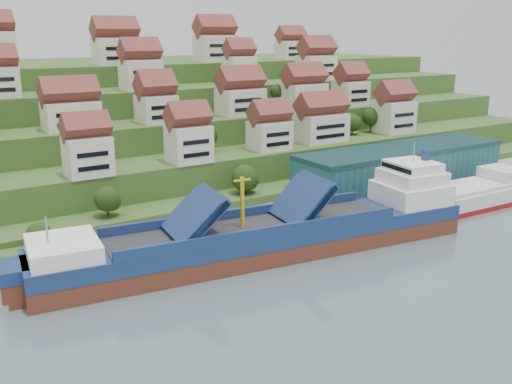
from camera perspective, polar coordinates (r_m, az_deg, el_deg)
ground at (r=108.68m, az=1.61°, el=-6.15°), size 300.00×300.00×0.00m
quay at (r=130.90m, az=5.14°, el=-1.88°), size 180.00×14.00×2.20m
hillside at (r=197.54m, az=-15.68°, el=6.38°), size 260.00×128.00×31.00m
hillside_village at (r=155.38m, az=-11.14°, el=9.38°), size 156.14×64.03×29.80m
hillside_trees at (r=136.69m, az=-11.85°, el=4.88°), size 141.44×62.39×31.05m
warehouse at (r=151.84m, az=14.32°, el=2.52°), size 60.00×15.00×10.00m
flagpole at (r=124.38m, az=5.92°, el=-0.06°), size 1.28×0.16×8.00m
cargo_ship at (r=107.49m, az=1.89°, el=-4.41°), size 84.95×23.29×18.70m
second_ship at (r=149.39m, az=21.64°, el=-0.11°), size 31.01×12.45×8.88m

